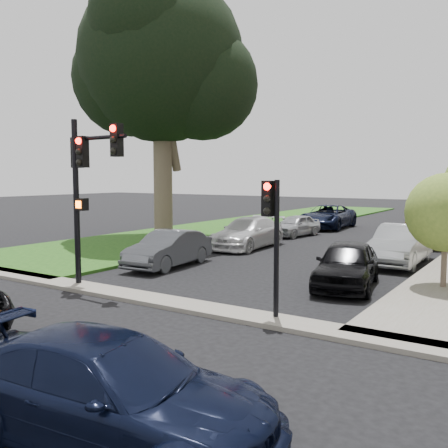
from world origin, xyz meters
The scene contains 16 objects.
ground centered at (0.00, 0.00, 0.00)m, with size 140.00×140.00×0.00m, color black.
grass_strip centered at (-9.00, 24.00, 0.06)m, with size 8.00×44.00×0.12m, color #143A12.
sidewalk_cross centered at (0.00, 2.00, 0.06)m, with size 60.00×1.00×0.12m, color slate.
eucalyptus centered at (-9.41, 13.06, 9.89)m, with size 10.22×9.27×14.48m.
small_tree_a centered at (6.20, 8.01, 2.44)m, with size 2.44×2.44×3.67m.
traffic_signal_main centered at (-3.38, 2.23, 3.68)m, with size 2.60×0.67×5.33m.
traffic_signal_secondary centered at (3.23, 2.19, 2.42)m, with size 0.46×0.37×3.47m.
car_cross_far centered at (4.04, -4.00, 0.72)m, with size 2.01×4.94×1.43m, color black.
car_parked_0 centered at (3.52, 6.79, 0.75)m, with size 1.76×4.38×1.49m, color black.
car_parked_1 centered at (3.93, 11.99, 0.80)m, with size 1.69×4.86×1.60m, color #999BA0.
car_parked_2 centered at (3.71, 19.01, 0.80)m, with size 2.65×5.74×1.59m, color maroon.
car_parked_3 centered at (3.47, 25.49, 0.75)m, with size 1.78×4.43×1.51m, color maroon.
car_parked_5 centered at (-3.56, 6.49, 0.71)m, with size 1.51×4.32×1.42m, color #3F4247.
car_parked_6 centered at (-3.60, 12.65, 0.75)m, with size 2.10×5.16×1.50m, color silver.
car_parked_7 centered at (-3.66, 18.32, 0.65)m, with size 1.53×3.81×1.30m, color #999BA0.
car_parked_8 centered at (-3.75, 23.67, 0.80)m, with size 2.65×5.75×1.60m, color black.
Camera 1 is at (8.83, -8.53, 3.56)m, focal length 40.00 mm.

